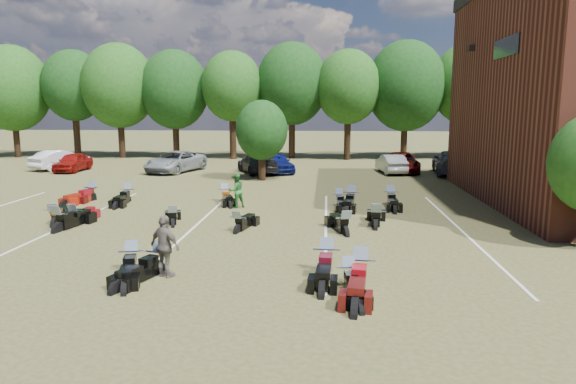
# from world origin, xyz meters

# --- Properties ---
(ground) EXTENTS (160.00, 160.00, 0.00)m
(ground) POSITION_xyz_m (0.00, 0.00, 0.00)
(ground) COLOR brown
(ground) RESTS_ON ground
(car_0) EXTENTS (1.64, 3.89, 1.31)m
(car_0) POSITION_xyz_m (-15.84, 18.82, 0.66)
(car_0) COLOR maroon
(car_0) RESTS_ON ground
(car_1) EXTENTS (3.12, 4.55, 1.42)m
(car_1) POSITION_xyz_m (-17.33, 19.90, 0.71)
(car_1) COLOR silver
(car_1) RESTS_ON ground
(car_2) EXTENTS (3.85, 5.70, 1.45)m
(car_2) POSITION_xyz_m (-8.54, 19.07, 0.72)
(car_2) COLOR gray
(car_2) RESTS_ON ground
(car_3) EXTENTS (3.68, 5.17, 1.39)m
(car_3) POSITION_xyz_m (-2.70, 18.74, 0.70)
(car_3) COLOR black
(car_3) RESTS_ON ground
(car_4) EXTENTS (3.20, 4.43, 1.40)m
(car_4) POSITION_xyz_m (-1.47, 19.12, 0.70)
(car_4) COLOR #0B1251
(car_4) RESTS_ON ground
(car_5) EXTENTS (1.88, 4.08, 1.30)m
(car_5) POSITION_xyz_m (6.41, 19.51, 0.65)
(car_5) COLOR #A1A29D
(car_5) RESTS_ON ground
(car_6) EXTENTS (2.55, 5.05, 1.37)m
(car_6) POSITION_xyz_m (7.19, 20.15, 0.68)
(car_6) COLOR #4F0404
(car_6) RESTS_ON ground
(car_7) EXTENTS (2.91, 5.79, 1.61)m
(car_7) POSITION_xyz_m (10.39, 19.13, 0.81)
(car_7) COLOR #36363B
(car_7) RESTS_ON ground
(person_green) EXTENTS (0.96, 0.93, 1.56)m
(person_green) POSITION_xyz_m (-2.05, 6.68, 0.78)
(person_green) COLOR #2A702B
(person_green) RESTS_ON ground
(person_grey) EXTENTS (1.07, 0.83, 1.70)m
(person_grey) POSITION_xyz_m (-2.28, -2.93, 0.85)
(person_grey) COLOR #5D5650
(person_grey) RESTS_ON ground
(motorcycle_2) EXTENTS (1.37, 2.30, 1.22)m
(motorcycle_2) POSITION_xyz_m (-2.62, -2.65, 0.00)
(motorcycle_2) COLOR black
(motorcycle_2) RESTS_ON ground
(motorcycle_3) EXTENTS (1.24, 2.31, 1.23)m
(motorcycle_3) POSITION_xyz_m (-3.34, -2.62, 0.00)
(motorcycle_3) COLOR black
(motorcycle_3) RESTS_ON ground
(motorcycle_4) EXTENTS (0.92, 2.09, 1.13)m
(motorcycle_4) POSITION_xyz_m (2.58, -3.45, 0.00)
(motorcycle_4) COLOR black
(motorcycle_4) RESTS_ON ground
(motorcycle_5) EXTENTS (0.91, 2.45, 1.34)m
(motorcycle_5) POSITION_xyz_m (2.02, -2.24, 0.00)
(motorcycle_5) COLOR black
(motorcycle_5) RESTS_ON ground
(motorcycle_6) EXTENTS (1.10, 2.60, 1.40)m
(motorcycle_6) POSITION_xyz_m (2.88, -3.26, 0.00)
(motorcycle_6) COLOR #460C0A
(motorcycle_6) RESTS_ON ground
(motorcycle_7) EXTENTS (0.73, 2.17, 1.21)m
(motorcycle_7) POSITION_xyz_m (-7.68, 2.72, 0.00)
(motorcycle_7) COLOR maroon
(motorcycle_7) RESTS_ON ground
(motorcycle_8) EXTENTS (1.16, 2.35, 1.26)m
(motorcycle_8) POSITION_xyz_m (-8.41, 2.58, 0.00)
(motorcycle_8) COLOR black
(motorcycle_8) RESTS_ON ground
(motorcycle_9) EXTENTS (1.21, 2.58, 1.38)m
(motorcycle_9) POSITION_xyz_m (-7.77, 1.71, 0.00)
(motorcycle_9) COLOR black
(motorcycle_9) RESTS_ON ground
(motorcycle_10) EXTENTS (1.22, 2.17, 1.15)m
(motorcycle_10) POSITION_xyz_m (-3.85, 2.88, 0.00)
(motorcycle_10) COLOR black
(motorcycle_10) RESTS_ON ground
(motorcycle_11) EXTENTS (1.10, 2.13, 1.14)m
(motorcycle_11) POSITION_xyz_m (-1.20, 2.09, 0.00)
(motorcycle_11) COLOR black
(motorcycle_11) RESTS_ON ground
(motorcycle_12) EXTENTS (1.30, 2.41, 1.28)m
(motorcycle_12) POSITION_xyz_m (2.69, 2.00, 0.00)
(motorcycle_12) COLOR black
(motorcycle_12) RESTS_ON ground
(motorcycle_13) EXTENTS (1.03, 2.51, 1.36)m
(motorcycle_13) POSITION_xyz_m (3.87, 3.08, 0.00)
(motorcycle_13) COLOR black
(motorcycle_13) RESTS_ON ground
(motorcycle_14) EXTENTS (0.69, 2.11, 1.17)m
(motorcycle_14) POSITION_xyz_m (-9.62, 8.43, 0.00)
(motorcycle_14) COLOR #3C0809
(motorcycle_14) RESTS_ON ground
(motorcycle_15) EXTENTS (1.38, 2.47, 1.31)m
(motorcycle_15) POSITION_xyz_m (-9.41, 7.82, 0.00)
(motorcycle_15) COLOR maroon
(motorcycle_15) RESTS_ON ground
(motorcycle_16) EXTENTS (0.86, 2.32, 1.27)m
(motorcycle_16) POSITION_xyz_m (-7.50, 7.64, 0.00)
(motorcycle_16) COLOR black
(motorcycle_16) RESTS_ON ground
(motorcycle_17) EXTENTS (1.40, 2.31, 1.23)m
(motorcycle_17) POSITION_xyz_m (-2.88, 8.12, 0.00)
(motorcycle_17) COLOR black
(motorcycle_17) RESTS_ON ground
(motorcycle_18) EXTENTS (1.13, 2.51, 1.35)m
(motorcycle_18) POSITION_xyz_m (3.14, 7.34, 0.00)
(motorcycle_18) COLOR black
(motorcycle_18) RESTS_ON ground
(motorcycle_19) EXTENTS (0.78, 2.37, 1.32)m
(motorcycle_19) POSITION_xyz_m (4.96, 7.72, 0.00)
(motorcycle_19) COLOR black
(motorcycle_19) RESTS_ON ground
(motorcycle_20) EXTENTS (0.85, 2.14, 1.17)m
(motorcycle_20) POSITION_xyz_m (2.60, 7.34, 0.00)
(motorcycle_20) COLOR black
(motorcycle_20) RESTS_ON ground
(tree_line) EXTENTS (56.00, 6.00, 9.79)m
(tree_line) POSITION_xyz_m (-1.00, 29.00, 6.31)
(tree_line) COLOR black
(tree_line) RESTS_ON ground
(young_tree_midfield) EXTENTS (3.20, 3.20, 4.70)m
(young_tree_midfield) POSITION_xyz_m (-2.00, 15.50, 3.09)
(young_tree_midfield) COLOR black
(young_tree_midfield) RESTS_ON ground
(parking_lines) EXTENTS (20.10, 14.00, 0.01)m
(parking_lines) POSITION_xyz_m (-3.00, 3.00, 0.01)
(parking_lines) COLOR silver
(parking_lines) RESTS_ON ground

